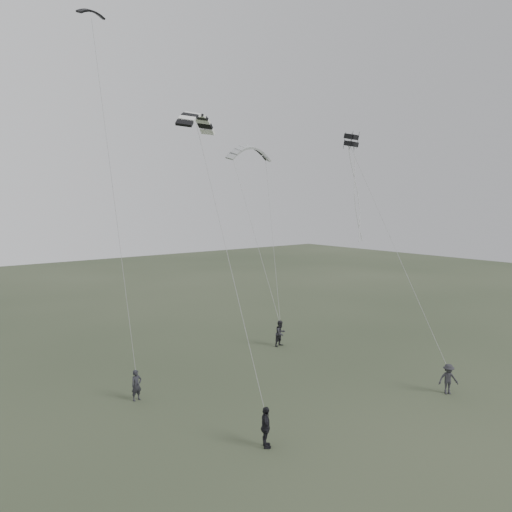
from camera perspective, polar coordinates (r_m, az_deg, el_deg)
ground at (r=26.76m, az=4.50°, el=-16.77°), size 140.00×140.00×0.00m
flyer_left at (r=27.86m, az=-13.50°, el=-14.16°), size 0.65×0.47×1.64m
flyer_right at (r=36.60m, az=2.82°, el=-8.81°), size 1.01×0.84×1.88m
flyer_center at (r=22.43m, az=1.13°, el=-18.99°), size 0.92×1.12×1.79m
flyer_far at (r=29.85m, az=21.12°, el=-12.98°), size 1.24×1.14×1.67m
kite_dark_small at (r=31.25m, az=-18.31°, el=25.05°), size 1.57×0.79×0.64m
kite_pale_large at (r=40.28m, az=-0.75°, el=12.35°), size 3.96×1.72×1.78m
kite_striped at (r=26.21m, az=-6.84°, el=15.78°), size 3.22×2.67×1.37m
kite_box at (r=32.96m, az=10.84°, el=12.86°), size 0.88×0.97×0.86m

